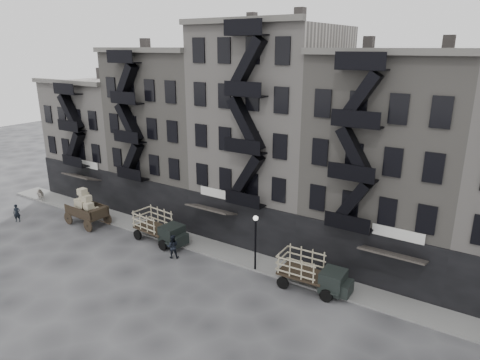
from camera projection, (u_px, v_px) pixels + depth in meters
The scene contains 13 objects.
ground at pixel (200, 274), 30.34m from camera, with size 140.00×140.00×0.00m, color #38383A.
sidewalk at pixel (230, 253), 33.30m from camera, with size 55.00×2.50×0.15m, color slate.
building_west at pixel (111, 137), 46.87m from camera, with size 10.00×11.35×13.20m.
building_midwest at pixel (180, 133), 41.17m from camera, with size 10.00×11.35×16.20m.
building_center at pixel (271, 134), 35.62m from camera, with size 10.00×11.35×18.20m.
building_mideast at pixel (392, 163), 30.68m from camera, with size 10.00×11.35×16.20m.
lamp_post at pixel (255, 236), 30.00m from camera, with size 0.36×0.36×4.28m.
horse at pixel (39, 194), 44.44m from camera, with size 0.83×1.82×1.54m, color beige.
wagon at pixel (85, 204), 38.41m from camera, with size 4.09×2.31×3.39m.
stake_truck_west at pixel (159, 226), 35.07m from camera, with size 5.11×2.43×2.49m.
stake_truck_east at pixel (313, 271), 28.11m from camera, with size 4.92×2.17×2.43m.
pedestrian_west at pixel (17, 213), 39.29m from camera, with size 0.61×0.40×1.66m, color black.
pedestrian_mid at pixel (173, 246), 32.49m from camera, with size 0.91×0.71×1.88m, color black.
Camera 1 is at (17.19, -20.93, 15.49)m, focal length 32.00 mm.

